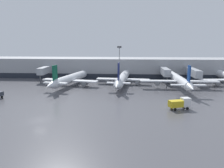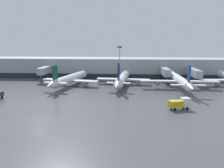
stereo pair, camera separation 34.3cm
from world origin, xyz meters
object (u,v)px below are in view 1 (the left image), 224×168
at_px(parked_jet_0, 123,78).
at_px(parked_jet_1, 70,79).
at_px(parked_jet_2, 179,80).
at_px(service_truck_1, 180,103).
at_px(apron_light_mast_3, 119,53).

height_order(parked_jet_0, parked_jet_1, parked_jet_0).
height_order(parked_jet_2, service_truck_1, parked_jet_2).
bearing_deg(service_truck_1, apron_light_mast_3, 93.25).
xyz_separation_m(service_truck_1, apron_light_mast_3, (-16.50, 41.68, 10.43)).
height_order(parked_jet_2, apron_light_mast_3, apron_light_mast_3).
bearing_deg(apron_light_mast_3, service_truck_1, -68.40).
distance_m(parked_jet_0, parked_jet_2, 21.33).
bearing_deg(service_truck_1, parked_jet_2, 59.50).
bearing_deg(service_truck_1, parked_jet_1, 123.31).
bearing_deg(parked_jet_0, parked_jet_2, -104.74).
bearing_deg(apron_light_mast_3, parked_jet_2, -37.80).
relative_size(parked_jet_1, parked_jet_2, 0.97).
distance_m(parked_jet_0, apron_light_mast_3, 13.60).
relative_size(service_truck_1, apron_light_mast_3, 0.38).
bearing_deg(parked_jet_0, parked_jet_1, 107.55).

